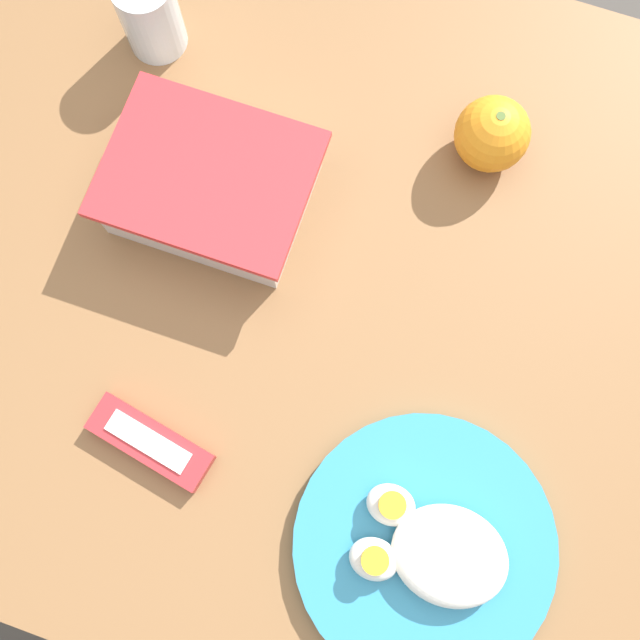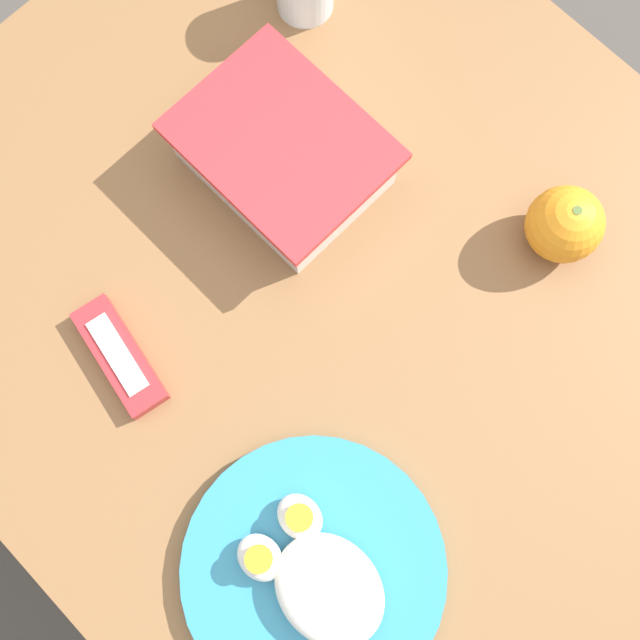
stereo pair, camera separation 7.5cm
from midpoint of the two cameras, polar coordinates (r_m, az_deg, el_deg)
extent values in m
plane|color=#4C4742|center=(1.54, 2.77, -5.93)|extent=(10.00, 10.00, 0.00)
cube|color=brown|center=(0.80, 5.28, 0.43)|extent=(1.04, 0.84, 0.03)
cylinder|color=brown|center=(1.39, 0.14, 20.51)|extent=(0.06, 0.06, 0.73)
cube|color=white|center=(0.80, -0.17, 11.80)|extent=(0.19, 0.15, 0.06)
cube|color=#CCBC84|center=(0.81, -0.16, 11.49)|extent=(0.18, 0.14, 0.04)
cube|color=red|center=(0.77, -0.17, 12.90)|extent=(0.21, 0.16, 0.01)
ellipsoid|color=gray|center=(0.82, -2.30, 14.76)|extent=(0.05, 0.04, 0.03)
ellipsoid|color=gray|center=(0.81, 0.72, 12.70)|extent=(0.05, 0.04, 0.03)
ellipsoid|color=gray|center=(0.79, 3.42, 10.21)|extent=(0.06, 0.04, 0.02)
sphere|color=orange|center=(0.82, 20.62, 6.27)|extent=(0.08, 0.08, 0.08)
cylinder|color=#4C662D|center=(0.78, 21.58, 7.15)|extent=(0.01, 0.01, 0.00)
cylinder|color=teal|center=(0.76, 2.43, -19.13)|extent=(0.26, 0.26, 0.02)
ellipsoid|color=white|center=(0.74, 3.76, -20.49)|extent=(0.11, 0.09, 0.03)
ellipsoid|color=white|center=(0.73, -1.61, -18.30)|extent=(0.05, 0.04, 0.03)
cylinder|color=#F4A823|center=(0.72, -1.65, -18.42)|extent=(0.03, 0.03, 0.01)
ellipsoid|color=white|center=(0.73, 1.41, -15.44)|extent=(0.05, 0.04, 0.03)
cylinder|color=#F4A823|center=(0.72, 1.44, -15.49)|extent=(0.03, 0.03, 0.01)
cube|color=#B7282D|center=(0.78, -12.45, -3.32)|extent=(0.13, 0.06, 0.02)
cube|color=white|center=(0.77, -12.61, -3.19)|extent=(0.09, 0.04, 0.00)
camera|label=1|loc=(0.04, -87.07, 12.76)|focal=42.00mm
camera|label=2|loc=(0.04, 92.93, -12.76)|focal=42.00mm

